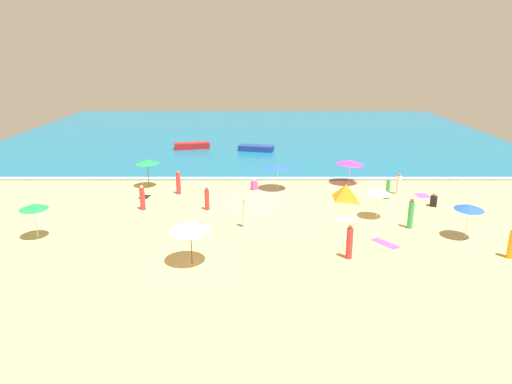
{
  "coord_description": "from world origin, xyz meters",
  "views": [
    {
      "loc": [
        0.34,
        -31.35,
        10.52
      ],
      "look_at": [
        0.36,
        0.1,
        0.8
      ],
      "focal_mm": 32.59,
      "sensor_mm": 36.0,
      "label": 1
    }
  ],
  "objects": [
    {
      "name": "beach_towel_1",
      "position": [
        7.65,
        -7.17,
        0.01
      ],
      "size": [
        1.5,
        1.77,
        0.01
      ],
      "color": "#D84CA5",
      "rests_on": "ground_plane"
    },
    {
      "name": "beach_umbrella_0",
      "position": [
        -12.32,
        -6.4,
        1.95
      ],
      "size": [
        2.1,
        2.1,
        2.14
      ],
      "color": "silver",
      "rests_on": "ground_plane"
    },
    {
      "name": "ground_plane",
      "position": [
        0.0,
        0.0,
        0.0
      ],
      "size": [
        60.0,
        60.0,
        0.0
      ],
      "primitive_type": "plane",
      "color": "#D8B775"
    },
    {
      "name": "small_boat_0",
      "position": [
        0.35,
        17.3,
        0.39
      ],
      "size": [
        3.89,
        2.16,
        0.58
      ],
      "color": "navy",
      "rests_on": "ocean_water"
    },
    {
      "name": "beach_umbrella_6",
      "position": [
        12.46,
        -6.44,
        1.93
      ],
      "size": [
        1.69,
        1.7,
        2.14
      ],
      "color": "silver",
      "rests_on": "ground_plane"
    },
    {
      "name": "beach_umbrella_2",
      "position": [
        -8.18,
        4.08,
        2.05
      ],
      "size": [
        2.27,
        2.27,
        2.24
      ],
      "color": "#4C3823",
      "rests_on": "ground_plane"
    },
    {
      "name": "beachgoer_1",
      "position": [
        -0.34,
        -4.68,
        0.93
      ],
      "size": [
        0.3,
        0.3,
        1.9
      ],
      "color": "white",
      "rests_on": "ground_plane"
    },
    {
      "name": "beachgoer_9",
      "position": [
        9.95,
        0.95,
        0.78
      ],
      "size": [
        0.42,
        0.42,
        1.64
      ],
      "color": "green",
      "rests_on": "ground_plane"
    },
    {
      "name": "beach_umbrella_1",
      "position": [
        -2.94,
        -9.72,
        1.99
      ],
      "size": [
        2.97,
        2.97,
        2.23
      ],
      "color": "#4C3823",
      "rests_on": "ground_plane"
    },
    {
      "name": "beach_towel_3",
      "position": [
        6.04,
        -3.3,
        0.01
      ],
      "size": [
        1.14,
        0.79,
        0.01
      ],
      "color": "white",
      "rests_on": "ground_plane"
    },
    {
      "name": "beachgoer_11",
      "position": [
        0.19,
        3.34,
        0.37
      ],
      "size": [
        0.56,
        0.56,
        0.88
      ],
      "color": "#D84CA5",
      "rests_on": "ground_plane"
    },
    {
      "name": "beachgoer_2",
      "position": [
        12.72,
        -0.65,
        0.41
      ],
      "size": [
        0.61,
        0.61,
        0.96
      ],
      "color": "black",
      "rests_on": "ground_plane"
    },
    {
      "name": "beachgoer_6",
      "position": [
        13.7,
        -9.04,
        0.81
      ],
      "size": [
        0.49,
        0.49,
        1.73
      ],
      "color": "orange",
      "rests_on": "ground_plane"
    },
    {
      "name": "beachgoer_4",
      "position": [
        11.08,
        2.17,
        0.76
      ],
      "size": [
        0.42,
        0.42,
        1.64
      ],
      "color": "white",
      "rests_on": "ground_plane"
    },
    {
      "name": "beachgoer_3",
      "position": [
        -7.39,
        -1.39,
        0.81
      ],
      "size": [
        0.4,
        0.4,
        1.73
      ],
      "color": "red",
      "rests_on": "ground_plane"
    },
    {
      "name": "beach_umbrella_3",
      "position": [
        7.89,
        4.94,
        1.82
      ],
      "size": [
        2.89,
        2.88,
        2.06
      ],
      "color": "silver",
      "rests_on": "ground_plane"
    },
    {
      "name": "beachgoer_10",
      "position": [
        -13.68,
        -3.38,
        0.39
      ],
      "size": [
        0.51,
        0.51,
        0.92
      ],
      "color": "white",
      "rests_on": "ground_plane"
    },
    {
      "name": "ocean_water",
      "position": [
        0.0,
        28.0,
        0.05
      ],
      "size": [
        60.0,
        44.0,
        0.1
      ],
      "primitive_type": "cube",
      "color": "#146B93",
      "rests_on": "ground_plane"
    },
    {
      "name": "beachgoer_5",
      "position": [
        -3.0,
        -1.41,
        0.76
      ],
      "size": [
        0.46,
        0.46,
        1.61
      ],
      "color": "red",
      "rests_on": "ground_plane"
    },
    {
      "name": "beach_umbrella_5",
      "position": [
        2.02,
        3.33,
        1.91
      ],
      "size": [
        2.62,
        2.6,
        2.19
      ],
      "color": "silver",
      "rests_on": "ground_plane"
    },
    {
      "name": "beach_umbrella_4",
      "position": [
        8.17,
        -3.02,
        1.86
      ],
      "size": [
        2.14,
        2.14,
        2.12
      ],
      "color": "silver",
      "rests_on": "ground_plane"
    },
    {
      "name": "beachgoer_8",
      "position": [
        -5.52,
        2.23,
        0.86
      ],
      "size": [
        0.4,
        0.4,
        1.81
      ],
      "color": "red",
      "rests_on": "ground_plane"
    },
    {
      "name": "small_boat_1",
      "position": [
        -6.64,
        18.37,
        0.43
      ],
      "size": [
        3.92,
        1.9,
        0.67
      ],
      "color": "red",
      "rests_on": "ocean_water"
    },
    {
      "name": "beach_towel_0",
      "position": [
        -7.95,
        1.46,
        0.01
      ],
      "size": [
        0.84,
        1.11,
        0.01
      ],
      "color": "black",
      "rests_on": "ground_plane"
    },
    {
      "name": "beach_tent",
      "position": [
        6.87,
        0.78,
        0.59
      ],
      "size": [
        2.43,
        2.55,
        1.18
      ],
      "color": "orange",
      "rests_on": "ground_plane"
    },
    {
      "name": "wave_breaker_foam",
      "position": [
        0.0,
        6.3,
        0.1
      ],
      "size": [
        57.0,
        0.7,
        0.01
      ],
      "primitive_type": "cube",
      "color": "white",
      "rests_on": "ocean_water"
    },
    {
      "name": "beachgoer_7",
      "position": [
        9.76,
        -4.79,
        0.9
      ],
      "size": [
        0.45,
        0.45,
        1.91
      ],
      "color": "green",
      "rests_on": "ground_plane"
    },
    {
      "name": "beach_towel_2",
      "position": [
        12.84,
        1.75,
        0.01
      ],
      "size": [
        1.14,
        1.36,
        0.01
      ],
      "color": "#D84CA5",
      "rests_on": "ground_plane"
    },
    {
      "name": "beachgoer_0",
      "position": [
        5.2,
        -9.1,
        0.89
      ],
      "size": [
        0.39,
        0.39,
        1.88
      ],
      "color": "red",
      "rests_on": "ground_plane"
    },
    {
      "name": "beachgoer_12",
      "position": [
        -2.82,
        -6.18,
        0.38
      ],
      "size": [
        0.56,
        0.56,
        0.9
      ],
      "color": "green",
      "rests_on": "ground_plane"
    }
  ]
}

